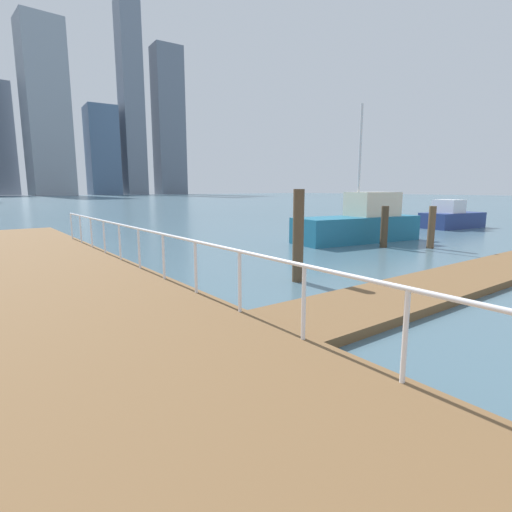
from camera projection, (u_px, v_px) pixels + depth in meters
ground_plane at (185, 253)px, 15.31m from camera, size 300.00×300.00×0.00m
floating_dock at (456, 281)px, 10.37m from camera, size 13.93×2.00×0.18m
boardwalk_railing at (304, 281)px, 5.38m from camera, size 0.06×28.18×1.08m
dock_piling_0 at (298, 236)px, 10.46m from camera, size 0.29×0.29×2.47m
dock_piling_1 at (384, 227)px, 16.71m from camera, size 0.31×0.31×1.76m
dock_piling_3 at (431, 227)px, 16.46m from camera, size 0.29×0.29×1.77m
moored_boat_0 at (360, 223)px, 18.66m from camera, size 6.56×2.85×6.25m
moored_boat_2 at (451, 218)px, 25.07m from camera, size 4.39×2.43×1.79m
skyline_tower_3 at (46, 110)px, 136.50m from camera, size 14.44×13.77×59.03m
skyline_tower_4 at (102, 151)px, 156.64m from camera, size 12.02×13.96×34.19m
skyline_tower_5 at (131, 101)px, 159.87m from camera, size 8.39×8.42×75.07m
skyline_tower_6 at (169, 122)px, 169.29m from camera, size 12.22×10.38×61.14m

